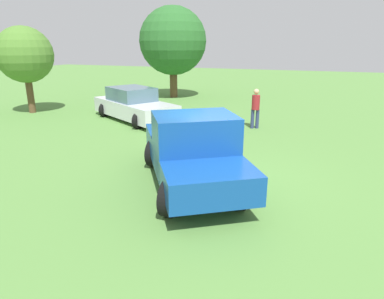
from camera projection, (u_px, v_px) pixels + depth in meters
name	position (u px, v px, depth m)	size (l,w,h in m)	color
ground_plane	(221.00, 181.00, 8.54)	(80.00, 80.00, 0.00)	#54843D
pickup_truck	(193.00, 149.00, 7.99)	(4.88, 4.11, 1.82)	black
sedan_near	(134.00, 105.00, 15.31)	(3.85, 4.99, 1.47)	black
person_bystander	(256.00, 106.00, 13.65)	(0.41, 0.41, 1.63)	navy
tree_back_left	(25.00, 55.00, 16.28)	(2.70, 2.70, 4.21)	brown
tree_far_center	(173.00, 41.00, 21.04)	(4.22, 4.22, 5.65)	brown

